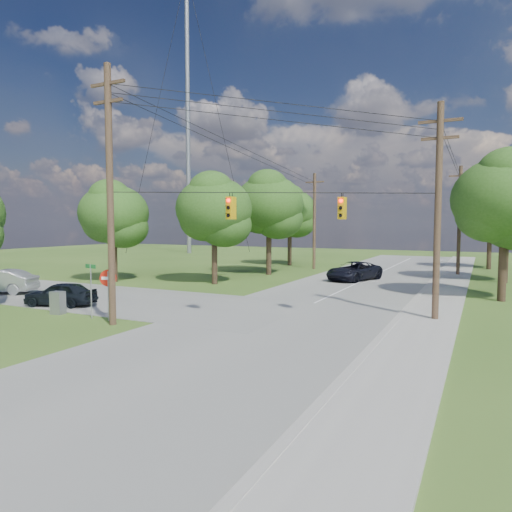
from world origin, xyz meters
The scene contains 22 objects.
ground centered at (0.00, 0.00, 0.00)m, with size 140.00×140.00×0.00m, color #38591D.
main_road centered at (2.00, 5.00, 0.01)m, with size 10.00×100.00×0.03m, color gray.
sidewalk_east centered at (8.70, 5.00, 0.06)m, with size 2.60×100.00×0.12m, color #A7A49C.
pole_sw centered at (-4.60, 0.40, 6.23)m, with size 2.00×0.32×12.00m.
pole_ne centered at (8.90, 8.00, 5.47)m, with size 2.00×0.32×10.50m.
pole_north_e centered at (8.90, 30.00, 5.13)m, with size 2.00×0.32×10.00m.
pole_north_w centered at (-5.00, 30.00, 5.13)m, with size 2.00×0.32×10.00m.
power_lines centered at (1.50, 11.54, 9.15)m, with size 13.93×29.62×4.93m.
traffic_signals centered at (2.55, 4.43, 5.50)m, with size 4.91×3.27×1.05m.
radio_mast centered at (-32.00, 46.00, 22.50)m, with size 0.70×0.70×45.00m, color gray.
tree_w_near centered at (-8.00, 15.00, 5.92)m, with size 6.00×6.00×8.40m.
tree_w_mid centered at (-7.00, 23.00, 6.58)m, with size 6.40×6.40×9.22m.
tree_w_far centered at (-9.00, 33.00, 6.25)m, with size 6.00×6.00×8.73m.
tree_e_near centered at (12.00, 16.00, 6.25)m, with size 6.20×6.20×8.81m.
tree_e_mid centered at (12.50, 26.00, 6.91)m, with size 6.60×6.60×9.64m.
tree_e_far centered at (11.50, 38.00, 5.92)m, with size 5.80×5.80×8.32m.
tree_cross_n centered at (-16.00, 12.50, 5.59)m, with size 5.60×5.60×7.91m.
car_cross_dark centered at (-10.78, 2.70, 0.72)m, with size 1.63×4.05×1.38m, color black.
car_main_north centered at (1.29, 22.11, 0.80)m, with size 2.57×5.57×1.55m, color black.
control_cabinet centered at (-9.00, 1.00, 0.60)m, with size 0.67×0.48×1.20m, color gray.
do_not_enter_sign centered at (-5.43, 1.00, 1.82)m, with size 0.77×0.38×2.51m.
street_name_sign centered at (-6.59, 1.00, 1.74)m, with size 0.81×0.18×2.74m.
Camera 1 is at (10.88, -15.54, 4.72)m, focal length 32.00 mm.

